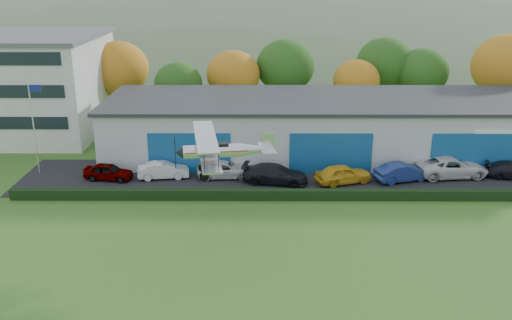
{
  "coord_description": "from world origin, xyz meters",
  "views": [
    {
      "loc": [
        -1.13,
        -23.24,
        16.54
      ],
      "look_at": [
        -1.29,
        11.91,
        4.64
      ],
      "focal_mm": 39.31,
      "sensor_mm": 36.0,
      "label": 1
    }
  ],
  "objects_px": {
    "car_3": "(275,174)",
    "car_6": "(452,167)",
    "car_5": "(402,172)",
    "office_block": "(4,84)",
    "car_1": "(163,170)",
    "car_0": "(108,172)",
    "flagpole": "(34,119)",
    "biplane": "(221,149)",
    "car_2": "(226,169)",
    "hangar": "(323,125)",
    "car_4": "(343,174)"
  },
  "relations": [
    {
      "from": "office_block",
      "to": "biplane",
      "type": "relative_size",
      "value": 2.86
    },
    {
      "from": "car_3",
      "to": "car_5",
      "type": "xyz_separation_m",
      "value": [
        10.48,
        0.5,
        -0.01
      ]
    },
    {
      "from": "flagpole",
      "to": "car_5",
      "type": "relative_size",
      "value": 1.72
    },
    {
      "from": "car_1",
      "to": "car_4",
      "type": "bearing_deg",
      "value": -102.18
    },
    {
      "from": "office_block",
      "to": "car_3",
      "type": "bearing_deg",
      "value": -28.52
    },
    {
      "from": "car_3",
      "to": "car_6",
      "type": "height_order",
      "value": "car_6"
    },
    {
      "from": "flagpole",
      "to": "car_5",
      "type": "bearing_deg",
      "value": -3.47
    },
    {
      "from": "flagpole",
      "to": "car_3",
      "type": "height_order",
      "value": "flagpole"
    },
    {
      "from": "flagpole",
      "to": "car_4",
      "type": "bearing_deg",
      "value": -5.24
    },
    {
      "from": "car_4",
      "to": "biplane",
      "type": "height_order",
      "value": "biplane"
    },
    {
      "from": "car_2",
      "to": "office_block",
      "type": "bearing_deg",
      "value": 56.65
    },
    {
      "from": "car_4",
      "to": "car_3",
      "type": "bearing_deg",
      "value": 72.12
    },
    {
      "from": "office_block",
      "to": "hangar",
      "type": "bearing_deg",
      "value": -12.01
    },
    {
      "from": "car_2",
      "to": "car_5",
      "type": "xyz_separation_m",
      "value": [
        14.58,
        -0.86,
        0.1
      ]
    },
    {
      "from": "hangar",
      "to": "flagpole",
      "type": "height_order",
      "value": "flagpole"
    },
    {
      "from": "flagpole",
      "to": "biplane",
      "type": "relative_size",
      "value": 1.11
    },
    {
      "from": "flagpole",
      "to": "car_1",
      "type": "relative_size",
      "value": 1.9
    },
    {
      "from": "car_5",
      "to": "car_1",
      "type": "bearing_deg",
      "value": 70.23
    },
    {
      "from": "hangar",
      "to": "car_1",
      "type": "height_order",
      "value": "hangar"
    },
    {
      "from": "flagpole",
      "to": "car_2",
      "type": "bearing_deg",
      "value": -3.56
    },
    {
      "from": "car_1",
      "to": "office_block",
      "type": "bearing_deg",
      "value": 44.93
    },
    {
      "from": "hangar",
      "to": "car_6",
      "type": "bearing_deg",
      "value": -33.72
    },
    {
      "from": "flagpole",
      "to": "car_0",
      "type": "height_order",
      "value": "flagpole"
    },
    {
      "from": "car_4",
      "to": "car_5",
      "type": "height_order",
      "value": "car_4"
    },
    {
      "from": "car_1",
      "to": "biplane",
      "type": "distance_m",
      "value": 13.22
    },
    {
      "from": "office_block",
      "to": "car_2",
      "type": "xyz_separation_m",
      "value": [
        24.15,
        -14.0,
        -4.5
      ]
    },
    {
      "from": "car_0",
      "to": "car_3",
      "type": "xyz_separation_m",
      "value": [
        13.83,
        -0.69,
        0.09
      ]
    },
    {
      "from": "car_3",
      "to": "biplane",
      "type": "bearing_deg",
      "value": 169.77
    },
    {
      "from": "flagpole",
      "to": "office_block",
      "type": "bearing_deg",
      "value": 121.97
    },
    {
      "from": "flagpole",
      "to": "car_6",
      "type": "bearing_deg",
      "value": -1.29
    },
    {
      "from": "car_1",
      "to": "car_3",
      "type": "distance_m",
      "value": 9.38
    },
    {
      "from": "car_0",
      "to": "car_3",
      "type": "bearing_deg",
      "value": -83.93
    },
    {
      "from": "hangar",
      "to": "flagpole",
      "type": "xyz_separation_m",
      "value": [
        -24.88,
        -5.98,
        2.13
      ]
    },
    {
      "from": "biplane",
      "to": "flagpole",
      "type": "bearing_deg",
      "value": 135.19
    },
    {
      "from": "car_5",
      "to": "office_block",
      "type": "bearing_deg",
      "value": 50.9
    },
    {
      "from": "office_block",
      "to": "car_1",
      "type": "height_order",
      "value": "office_block"
    },
    {
      "from": "office_block",
      "to": "car_5",
      "type": "xyz_separation_m",
      "value": [
        38.72,
        -14.85,
        -4.4
      ]
    },
    {
      "from": "car_2",
      "to": "car_4",
      "type": "bearing_deg",
      "value": -101.27
    },
    {
      "from": "hangar",
      "to": "car_0",
      "type": "relative_size",
      "value": 10.07
    },
    {
      "from": "car_0",
      "to": "car_6",
      "type": "bearing_deg",
      "value": -79.33
    },
    {
      "from": "car_3",
      "to": "office_block",
      "type": "bearing_deg",
      "value": 72.31
    },
    {
      "from": "car_0",
      "to": "biplane",
      "type": "distance_m",
      "value": 15.42
    },
    {
      "from": "hangar",
      "to": "car_6",
      "type": "distance_m",
      "value": 12.32
    },
    {
      "from": "car_0",
      "to": "car_2",
      "type": "height_order",
      "value": "car_0"
    },
    {
      "from": "car_0",
      "to": "biplane",
      "type": "bearing_deg",
      "value": -126.9
    },
    {
      "from": "office_block",
      "to": "car_2",
      "type": "bearing_deg",
      "value": -30.1
    },
    {
      "from": "car_1",
      "to": "car_6",
      "type": "relative_size",
      "value": 0.71
    },
    {
      "from": "car_2",
      "to": "car_6",
      "type": "height_order",
      "value": "car_6"
    },
    {
      "from": "car_6",
      "to": "car_2",
      "type": "bearing_deg",
      "value": 84.45
    },
    {
      "from": "office_block",
      "to": "flagpole",
      "type": "bearing_deg",
      "value": -58.03
    }
  ]
}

